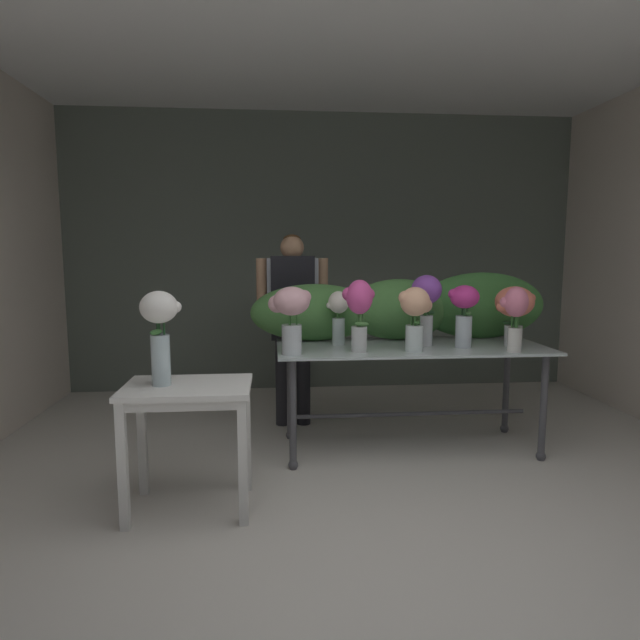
{
  "coord_description": "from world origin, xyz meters",
  "views": [
    {
      "loc": [
        -0.56,
        -2.01,
        1.5
      ],
      "look_at": [
        -0.24,
        1.53,
        1.05
      ],
      "focal_mm": 30.04,
      "sensor_mm": 36.0,
      "label": 1
    }
  ],
  "objects": [
    {
      "name": "ground_plane",
      "position": [
        0.0,
        1.94,
        0.0
      ],
      "size": [
        8.52,
        8.52,
        0.0
      ],
      "primitive_type": "plane",
      "color": "beige"
    },
    {
      "name": "wall_back",
      "position": [
        0.0,
        3.87,
        1.48
      ],
      "size": [
        5.58,
        0.12,
        2.97
      ],
      "primitive_type": "cube",
      "color": "slate",
      "rests_on": "ground"
    },
    {
      "name": "ceiling_slab",
      "position": [
        0.0,
        1.94,
        3.03
      ],
      "size": [
        5.7,
        3.99,
        0.12
      ],
      "primitive_type": "cube",
      "color": "silver",
      "rests_on": "wall_back"
    },
    {
      "name": "display_table_glass",
      "position": [
        0.47,
        1.86,
        0.68
      ],
      "size": [
        2.0,
        0.82,
        0.81
      ],
      "color": "silver",
      "rests_on": "ground"
    },
    {
      "name": "side_table_white",
      "position": [
        -1.05,
        1.04,
        0.64
      ],
      "size": [
        0.72,
        0.52,
        0.75
      ],
      "color": "white",
      "rests_on": "ground"
    },
    {
      "name": "florist",
      "position": [
        -0.39,
        2.53,
        1.02
      ],
      "size": [
        0.61,
        0.24,
        1.65
      ],
      "color": "#232328",
      "rests_on": "ground"
    },
    {
      "name": "foliage_backdrop",
      "position": [
        0.44,
        2.15,
        1.05
      ],
      "size": [
        2.37,
        0.31,
        0.53
      ],
      "color": "#477F3D",
      "rests_on": "display_table_glass"
    },
    {
      "name": "vase_coral_ranunculus",
      "position": [
        1.23,
        1.79,
        1.09
      ],
      "size": [
        0.31,
        0.28,
        0.44
      ],
      "color": "silver",
      "rests_on": "display_table_glass"
    },
    {
      "name": "vase_ivory_lilies",
      "position": [
        -0.07,
        1.94,
        1.04
      ],
      "size": [
        0.17,
        0.16,
        0.41
      ],
      "color": "silver",
      "rests_on": "display_table_glass"
    },
    {
      "name": "vase_fuchsia_roses",
      "position": [
        0.04,
        1.65,
        1.12
      ],
      "size": [
        0.23,
        0.18,
        0.51
      ],
      "color": "silver",
      "rests_on": "display_table_glass"
    },
    {
      "name": "vase_rosy_stock",
      "position": [
        1.12,
        1.55,
        1.08
      ],
      "size": [
        0.19,
        0.16,
        0.46
      ],
      "color": "silver",
      "rests_on": "display_table_glass"
    },
    {
      "name": "vase_peach_freesia",
      "position": [
        0.43,
        1.64,
        1.08
      ],
      "size": [
        0.25,
        0.21,
        0.46
      ],
      "color": "silver",
      "rests_on": "display_table_glass"
    },
    {
      "name": "vase_magenta_tulips",
      "position": [
        0.83,
        1.76,
        1.08
      ],
      "size": [
        0.23,
        0.21,
        0.46
      ],
      "color": "silver",
      "rests_on": "display_table_glass"
    },
    {
      "name": "vase_blush_carnations",
      "position": [
        -0.44,
        1.61,
        1.1
      ],
      "size": [
        0.3,
        0.25,
        0.46
      ],
      "color": "silver",
      "rests_on": "display_table_glass"
    },
    {
      "name": "vase_violet_anemones",
      "position": [
        0.58,
        1.86,
        1.15
      ],
      "size": [
        0.23,
        0.22,
        0.53
      ],
      "color": "silver",
      "rests_on": "display_table_glass"
    },
    {
      "name": "vase_white_roses_tall",
      "position": [
        -1.19,
        1.04,
        1.08
      ],
      "size": [
        0.23,
        0.21,
        0.54
      ],
      "color": "silver",
      "rests_on": "side_table_white"
    }
  ]
}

